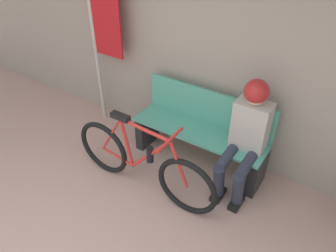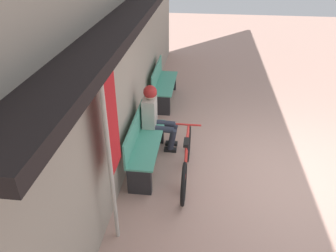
# 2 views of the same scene
# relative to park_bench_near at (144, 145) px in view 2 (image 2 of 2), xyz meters

# --- Properties ---
(ground_plane) EXTENTS (24.00, 24.00, 0.00)m
(ground_plane) POSITION_rel_park_bench_near_xyz_m (-0.12, -2.24, -0.40)
(ground_plane) COLOR tan
(storefront_wall) EXTENTS (12.00, 0.56, 3.20)m
(storefront_wall) POSITION_rel_park_bench_near_xyz_m (-0.12, 0.30, 1.27)
(storefront_wall) COLOR #9E9384
(storefront_wall) RESTS_ON ground_plane
(park_bench_near) EXTENTS (1.49, 0.42, 0.86)m
(park_bench_near) POSITION_rel_park_bench_near_xyz_m (0.00, 0.00, 0.00)
(park_bench_near) COLOR #51A88E
(park_bench_near) RESTS_ON ground_plane
(bicycle) EXTENTS (1.67, 0.40, 0.86)m
(bicycle) POSITION_rel_park_bench_near_xyz_m (-0.28, -0.71, -0.05)
(bicycle) COLOR black
(bicycle) RESTS_ON ground_plane
(person_seated) EXTENTS (0.34, 0.60, 1.21)m
(person_seated) POSITION_rel_park_bench_near_xyz_m (0.53, -0.10, 0.30)
(person_seated) COLOR #2D3342
(person_seated) RESTS_ON ground_plane
(park_bench_far) EXTENTS (1.40, 0.42, 0.86)m
(park_bench_far) POSITION_rel_park_bench_near_xyz_m (2.43, -0.00, -0.00)
(park_bench_far) COLOR #51A88E
(park_bench_far) RESTS_ON ground_plane
(banner_pole) EXTENTS (0.45, 0.05, 2.20)m
(banner_pole) POSITION_rel_park_bench_near_xyz_m (-1.39, 0.08, 1.01)
(banner_pole) COLOR #B7B2A8
(banner_pole) RESTS_ON ground_plane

